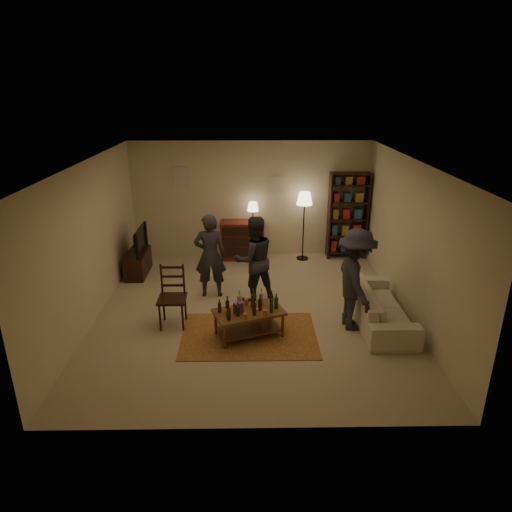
{
  "coord_description": "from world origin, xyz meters",
  "views": [
    {
      "loc": [
        -0.04,
        -7.39,
        3.88
      ],
      "look_at": [
        0.08,
        0.1,
        1.04
      ],
      "focal_mm": 32.0,
      "sensor_mm": 36.0,
      "label": 1
    }
  ],
  "objects_px": {
    "tv_stand": "(138,257)",
    "floor_lamp": "(304,203)",
    "dining_chair": "(172,293)",
    "bookshelf": "(348,215)",
    "person_right": "(254,259)",
    "sofa": "(380,306)",
    "coffee_table": "(249,314)",
    "person_by_sofa": "(355,280)",
    "dresser": "(243,239)",
    "person_left": "(210,256)"
  },
  "relations": [
    {
      "from": "dresser",
      "to": "person_by_sofa",
      "type": "distance_m",
      "value": 3.81
    },
    {
      "from": "floor_lamp",
      "to": "sofa",
      "type": "bearing_deg",
      "value": -72.11
    },
    {
      "from": "bookshelf",
      "to": "person_left",
      "type": "bearing_deg",
      "value": -145.7
    },
    {
      "from": "person_left",
      "to": "person_right",
      "type": "bearing_deg",
      "value": 164.4
    },
    {
      "from": "tv_stand",
      "to": "dresser",
      "type": "xyz_separation_m",
      "value": [
        2.25,
        0.91,
        0.09
      ]
    },
    {
      "from": "coffee_table",
      "to": "sofa",
      "type": "distance_m",
      "value": 2.3
    },
    {
      "from": "sofa",
      "to": "person_left",
      "type": "distance_m",
      "value": 3.23
    },
    {
      "from": "dresser",
      "to": "person_by_sofa",
      "type": "bearing_deg",
      "value": -60.03
    },
    {
      "from": "coffee_table",
      "to": "tv_stand",
      "type": "relative_size",
      "value": 1.18
    },
    {
      "from": "person_left",
      "to": "person_by_sofa",
      "type": "distance_m",
      "value": 2.79
    },
    {
      "from": "tv_stand",
      "to": "person_by_sofa",
      "type": "height_order",
      "value": "person_by_sofa"
    },
    {
      "from": "sofa",
      "to": "dresser",
      "type": "bearing_deg",
      "value": 37.54
    },
    {
      "from": "tv_stand",
      "to": "dining_chair",
      "type": "bearing_deg",
      "value": -63.47
    },
    {
      "from": "floor_lamp",
      "to": "person_by_sofa",
      "type": "bearing_deg",
      "value": -81.44
    },
    {
      "from": "tv_stand",
      "to": "person_by_sofa",
      "type": "xyz_separation_m",
      "value": [
        4.14,
        -2.37,
        0.48
      ]
    },
    {
      "from": "dining_chair",
      "to": "tv_stand",
      "type": "distance_m",
      "value": 2.47
    },
    {
      "from": "dining_chair",
      "to": "person_by_sofa",
      "type": "relative_size",
      "value": 0.62
    },
    {
      "from": "dresser",
      "to": "person_right",
      "type": "bearing_deg",
      "value": -83.94
    },
    {
      "from": "dining_chair",
      "to": "dresser",
      "type": "distance_m",
      "value": 3.33
    },
    {
      "from": "coffee_table",
      "to": "dining_chair",
      "type": "bearing_deg",
      "value": 161.4
    },
    {
      "from": "dining_chair",
      "to": "sofa",
      "type": "xyz_separation_m",
      "value": [
        3.54,
        0.01,
        -0.26
      ]
    },
    {
      "from": "dining_chair",
      "to": "bookshelf",
      "type": "distance_m",
      "value": 4.82
    },
    {
      "from": "person_right",
      "to": "sofa",
      "type": "bearing_deg",
      "value": 136.61
    },
    {
      "from": "sofa",
      "to": "person_right",
      "type": "bearing_deg",
      "value": 67.42
    },
    {
      "from": "dining_chair",
      "to": "person_left",
      "type": "distance_m",
      "value": 1.28
    },
    {
      "from": "bookshelf",
      "to": "person_by_sofa",
      "type": "bearing_deg",
      "value": -99.26
    },
    {
      "from": "bookshelf",
      "to": "floor_lamp",
      "type": "xyz_separation_m",
      "value": [
        -1.03,
        -0.13,
        0.32
      ]
    },
    {
      "from": "coffee_table",
      "to": "dining_chair",
      "type": "height_order",
      "value": "dining_chair"
    },
    {
      "from": "dining_chair",
      "to": "tv_stand",
      "type": "height_order",
      "value": "dining_chair"
    },
    {
      "from": "dining_chair",
      "to": "dresser",
      "type": "bearing_deg",
      "value": 69.56
    },
    {
      "from": "tv_stand",
      "to": "floor_lamp",
      "type": "xyz_separation_m",
      "value": [
        3.66,
        0.85,
        0.97
      ]
    },
    {
      "from": "dresser",
      "to": "bookshelf",
      "type": "distance_m",
      "value": 2.5
    },
    {
      "from": "sofa",
      "to": "person_left",
      "type": "bearing_deg",
      "value": 69.53
    },
    {
      "from": "floor_lamp",
      "to": "person_by_sofa",
      "type": "height_order",
      "value": "person_by_sofa"
    },
    {
      "from": "floor_lamp",
      "to": "person_right",
      "type": "relative_size",
      "value": 0.97
    },
    {
      "from": "sofa",
      "to": "dining_chair",
      "type": "bearing_deg",
      "value": 90.1
    },
    {
      "from": "dining_chair",
      "to": "person_right",
      "type": "xyz_separation_m",
      "value": [
        1.39,
        0.9,
        0.26
      ]
    },
    {
      "from": "bookshelf",
      "to": "sofa",
      "type": "distance_m",
      "value": 3.26
    },
    {
      "from": "dining_chair",
      "to": "person_by_sofa",
      "type": "xyz_separation_m",
      "value": [
        3.04,
        -0.16,
        0.3
      ]
    },
    {
      "from": "person_left",
      "to": "person_by_sofa",
      "type": "relative_size",
      "value": 0.95
    },
    {
      "from": "coffee_table",
      "to": "bookshelf",
      "type": "relative_size",
      "value": 0.62
    },
    {
      "from": "dining_chair",
      "to": "coffee_table",
      "type": "bearing_deg",
      "value": -18.78
    },
    {
      "from": "dining_chair",
      "to": "person_right",
      "type": "relative_size",
      "value": 0.65
    },
    {
      "from": "tv_stand",
      "to": "dresser",
      "type": "height_order",
      "value": "dresser"
    },
    {
      "from": "tv_stand",
      "to": "floor_lamp",
      "type": "height_order",
      "value": "floor_lamp"
    },
    {
      "from": "tv_stand",
      "to": "dresser",
      "type": "bearing_deg",
      "value": 22.07
    },
    {
      "from": "person_right",
      "to": "person_by_sofa",
      "type": "height_order",
      "value": "person_by_sofa"
    },
    {
      "from": "bookshelf",
      "to": "sofa",
      "type": "height_order",
      "value": "bookshelf"
    },
    {
      "from": "bookshelf",
      "to": "coffee_table",
      "type": "bearing_deg",
      "value": -122.45
    },
    {
      "from": "dresser",
      "to": "person_by_sofa",
      "type": "relative_size",
      "value": 0.78
    }
  ]
}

